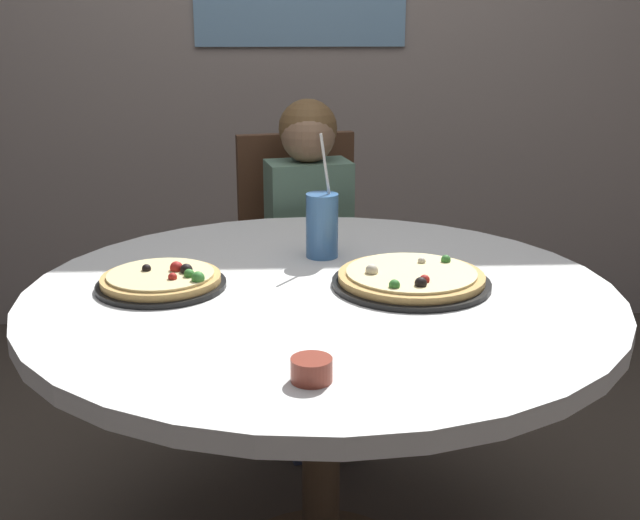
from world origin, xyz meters
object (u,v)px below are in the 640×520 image
at_px(chair_wooden, 302,261).
at_px(diner_child, 314,291).
at_px(soda_cup, 322,225).
at_px(pizza_veggie, 411,279).
at_px(dining_table, 321,325).
at_px(sauce_bowl, 312,370).
at_px(pizza_cheese, 162,281).

distance_m(chair_wooden, diner_child, 0.19).
bearing_deg(diner_child, soda_cup, -90.02).
relative_size(pizza_veggie, soda_cup, 1.15).
xyz_separation_m(dining_table, pizza_veggie, (0.20, 0.01, 0.10)).
bearing_deg(pizza_veggie, chair_wooden, 103.46).
xyz_separation_m(dining_table, diner_child, (0.01, 0.74, -0.18)).
distance_m(dining_table, pizza_veggie, 0.23).
distance_m(chair_wooden, sauce_bowl, 1.41).
distance_m(diner_child, pizza_veggie, 0.81).
relative_size(dining_table, pizza_cheese, 4.56).
xyz_separation_m(diner_child, sauce_bowl, (-0.05, -1.21, 0.29)).
xyz_separation_m(dining_table, soda_cup, (0.01, 0.24, 0.17)).
bearing_deg(diner_child, chair_wooden, 100.30).
xyz_separation_m(dining_table, pizza_cheese, (-0.35, 0.02, 0.10)).
distance_m(pizza_veggie, sauce_bowl, 0.53).
height_order(diner_child, pizza_cheese, diner_child).
height_order(diner_child, sauce_bowl, diner_child).
xyz_separation_m(dining_table, chair_wooden, (-0.02, 0.92, -0.13)).
bearing_deg(sauce_bowl, soda_cup, 85.69).
relative_size(chair_wooden, soda_cup, 3.09).
bearing_deg(soda_cup, pizza_cheese, -148.76).
bearing_deg(soda_cup, sauce_bowl, -94.31).
xyz_separation_m(chair_wooden, soda_cup, (0.03, -0.68, 0.30)).
height_order(dining_table, diner_child, diner_child).
height_order(pizza_veggie, sauce_bowl, pizza_veggie).
height_order(soda_cup, sauce_bowl, soda_cup).
bearing_deg(dining_table, chair_wooden, 91.11).
height_order(chair_wooden, diner_child, diner_child).
relative_size(pizza_veggie, sauce_bowl, 5.07).
xyz_separation_m(diner_child, pizza_veggie, (0.19, -0.74, 0.28)).
bearing_deg(dining_table, pizza_veggie, 1.99).
height_order(dining_table, pizza_cheese, pizza_cheese).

